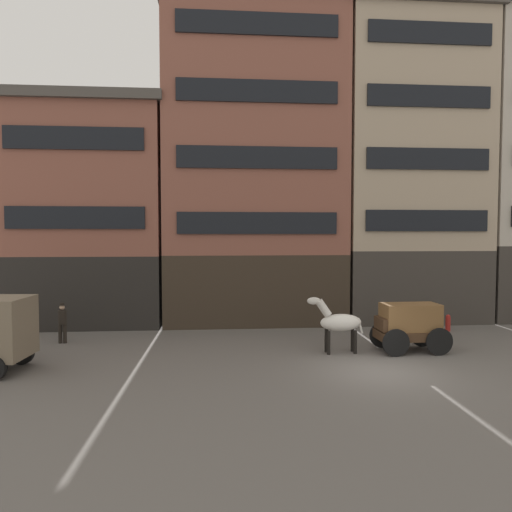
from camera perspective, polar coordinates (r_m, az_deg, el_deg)
The scene contains 8 objects.
ground_plane at distance 16.92m, azimuth 15.33°, elevation -13.90°, with size 120.00×120.00×0.00m, color #605B56.
building_far_left at distance 26.74m, azimuth -19.84°, elevation 5.10°, with size 8.41×6.65×11.89m.
building_center_left at distance 26.13m, azimuth -0.36°, elevation 11.32°, with size 10.10×6.65×17.34m.
building_center_right at distance 28.16m, azimuth 18.15°, elevation 10.38°, with size 8.23×6.65×17.15m.
cargo_wagon at distance 19.73m, azimuth 18.76°, elevation -8.12°, with size 2.94×1.58×1.98m.
draft_horse at distance 18.75m, azimuth 10.37°, elevation -8.20°, with size 2.35×0.65×2.30m.
pedestrian_officer at distance 21.88m, azimuth -23.27°, elevation -7.57°, with size 0.45×0.45×1.79m.
fire_hydrant_curbside at distance 24.62m, azimuth 23.09°, elevation -7.74°, with size 0.24×0.24×0.83m.
Camera 1 is at (-5.56, -15.23, 4.83)m, focal length 31.66 mm.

